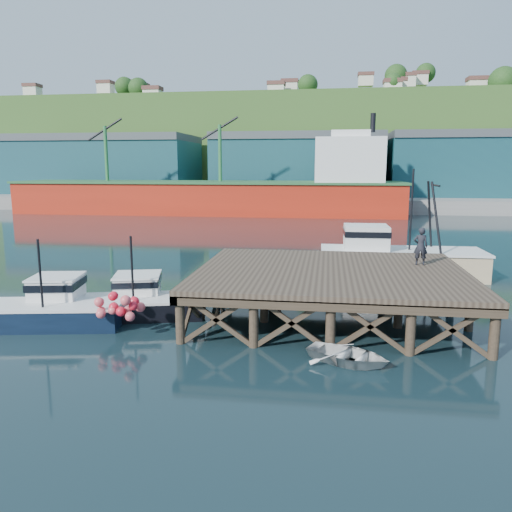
% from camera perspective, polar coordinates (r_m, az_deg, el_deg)
% --- Properties ---
extents(ground, '(300.00, 300.00, 0.00)m').
position_cam_1_polar(ground, '(24.02, -4.90, -6.09)').
color(ground, black).
rests_on(ground, ground).
extents(wharf, '(12.00, 10.00, 2.62)m').
position_cam_1_polar(wharf, '(22.76, 8.54, -2.04)').
color(wharf, brown).
rests_on(wharf, ground).
extents(far_quay, '(160.00, 40.00, 2.00)m').
position_cam_1_polar(far_quay, '(92.77, 4.94, 6.62)').
color(far_quay, gray).
rests_on(far_quay, ground).
extents(warehouse_left, '(32.00, 16.00, 9.00)m').
position_cam_1_polar(warehouse_left, '(96.28, -16.79, 9.63)').
color(warehouse_left, '#174B4D').
rests_on(warehouse_left, far_quay).
extents(warehouse_mid, '(28.00, 16.00, 9.00)m').
position_cam_1_polar(warehouse_mid, '(87.60, 4.81, 10.01)').
color(warehouse_mid, '#174B4D').
rests_on(warehouse_mid, far_quay).
extents(warehouse_right, '(30.00, 16.00, 9.00)m').
position_cam_1_polar(warehouse_right, '(90.87, 24.30, 9.17)').
color(warehouse_right, '#174B4D').
rests_on(warehouse_right, far_quay).
extents(cargo_ship, '(55.50, 10.00, 13.75)m').
position_cam_1_polar(cargo_ship, '(71.85, -2.88, 7.46)').
color(cargo_ship, red).
rests_on(cargo_ship, ground).
extents(hillside, '(220.00, 50.00, 22.00)m').
position_cam_1_polar(hillside, '(122.63, 5.85, 12.14)').
color(hillside, '#2D511E').
rests_on(hillside, ground).
extents(boat_navy, '(6.45, 3.92, 3.85)m').
position_cam_1_polar(boat_navy, '(23.25, -22.36, -5.41)').
color(boat_navy, black).
rests_on(boat_navy, ground).
extents(boat_black, '(6.48, 5.37, 3.78)m').
position_cam_1_polar(boat_black, '(23.49, -13.56, -4.96)').
color(boat_black, black).
rests_on(boat_black, ground).
extents(trawler, '(9.90, 3.70, 6.58)m').
position_cam_1_polar(trawler, '(31.93, 15.91, 0.13)').
color(trawler, '#D7BB8B').
rests_on(trawler, ground).
extents(dinghy, '(3.52, 3.11, 0.60)m').
position_cam_1_polar(dinghy, '(17.85, 10.48, -11.05)').
color(dinghy, silver).
rests_on(dinghy, ground).
extents(dockworker, '(0.68, 0.47, 1.79)m').
position_cam_1_polar(dockworker, '(24.72, 18.30, 1.07)').
color(dockworker, black).
rests_on(dockworker, wharf).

